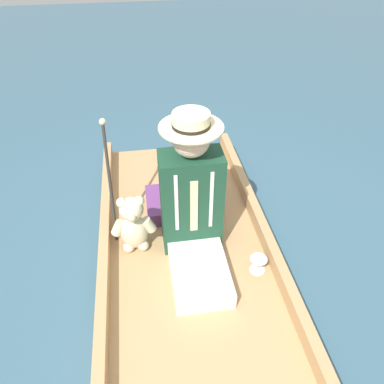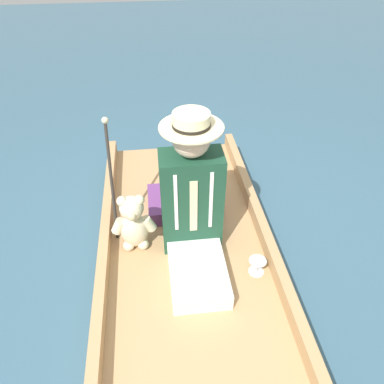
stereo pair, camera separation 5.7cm
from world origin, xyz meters
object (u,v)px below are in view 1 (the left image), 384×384
at_px(wine_glass, 258,262).
at_px(walking_cane, 108,170).
at_px(seated_person, 193,205).
at_px(teddy_bear, 133,225).

bearing_deg(wine_glass, walking_cane, -34.33).
bearing_deg(walking_cane, wine_glass, 145.67).
relative_size(wine_glass, walking_cane, 0.14).
height_order(seated_person, wine_glass, seated_person).
xyz_separation_m(seated_person, walking_cane, (0.48, -0.33, 0.07)).
distance_m(seated_person, teddy_bear, 0.41).
distance_m(seated_person, walking_cane, 0.59).
height_order(teddy_bear, wine_glass, teddy_bear).
relative_size(teddy_bear, walking_cane, 0.55).
height_order(seated_person, teddy_bear, seated_person).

